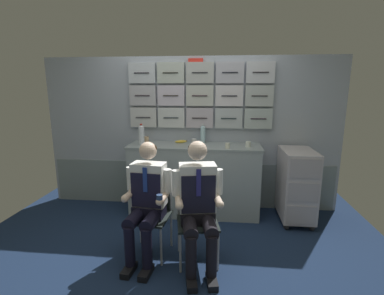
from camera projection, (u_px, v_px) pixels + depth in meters
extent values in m
cube|color=#172744|center=(176.00, 258.00, 2.96)|extent=(4.80, 4.80, 0.04)
cube|color=#A0AAB9|center=(190.00, 134.00, 4.07)|extent=(4.20, 0.06, 2.15)
cube|color=gray|center=(190.00, 184.00, 4.20)|extent=(4.12, 0.01, 0.65)
cube|color=silver|center=(144.00, 117.00, 4.03)|extent=(0.37, 0.06, 0.28)
cylinder|color=#232329|center=(143.00, 117.00, 3.99)|extent=(0.21, 0.01, 0.01)
cube|color=silver|center=(171.00, 118.00, 3.99)|extent=(0.37, 0.06, 0.28)
cylinder|color=#1D272C|center=(171.00, 118.00, 3.95)|extent=(0.21, 0.01, 0.01)
cube|color=#B4ACB7|center=(200.00, 118.00, 3.95)|extent=(0.37, 0.06, 0.28)
cylinder|color=black|center=(200.00, 118.00, 3.91)|extent=(0.21, 0.01, 0.01)
cube|color=#B0B9BD|center=(229.00, 118.00, 3.91)|extent=(0.37, 0.06, 0.28)
cylinder|color=#1D2A2E|center=(229.00, 118.00, 3.87)|extent=(0.21, 0.01, 0.01)
cube|color=#A9B6B3|center=(258.00, 118.00, 3.87)|extent=(0.37, 0.06, 0.28)
cylinder|color=#291E2B|center=(258.00, 119.00, 3.83)|extent=(0.21, 0.01, 0.01)
cube|color=#B4B4BC|center=(143.00, 95.00, 3.97)|extent=(0.37, 0.06, 0.28)
cylinder|color=black|center=(142.00, 96.00, 3.93)|extent=(0.21, 0.01, 0.01)
cube|color=silver|center=(171.00, 96.00, 3.92)|extent=(0.37, 0.06, 0.28)
cylinder|color=#2A2821|center=(171.00, 96.00, 3.89)|extent=(0.21, 0.01, 0.01)
cube|color=beige|center=(200.00, 96.00, 3.88)|extent=(0.37, 0.06, 0.28)
cylinder|color=#2A1D25|center=(200.00, 96.00, 3.85)|extent=(0.21, 0.01, 0.01)
cube|color=silver|center=(229.00, 96.00, 3.84)|extent=(0.37, 0.06, 0.28)
cylinder|color=#1F222A|center=(229.00, 96.00, 3.81)|extent=(0.21, 0.01, 0.01)
cube|color=#AEB6B3|center=(259.00, 96.00, 3.80)|extent=(0.37, 0.06, 0.28)
cylinder|color=black|center=(260.00, 96.00, 3.77)|extent=(0.21, 0.01, 0.01)
cube|color=silver|center=(142.00, 73.00, 3.90)|extent=(0.37, 0.06, 0.28)
cylinder|color=#252229|center=(141.00, 73.00, 3.86)|extent=(0.21, 0.01, 0.01)
cube|color=#B8C1B6|center=(171.00, 73.00, 3.86)|extent=(0.37, 0.06, 0.28)
cylinder|color=#272822|center=(170.00, 73.00, 3.82)|extent=(0.21, 0.01, 0.01)
cube|color=#B2B5B1|center=(200.00, 73.00, 3.82)|extent=(0.37, 0.06, 0.28)
cylinder|color=black|center=(200.00, 73.00, 3.78)|extent=(0.21, 0.01, 0.01)
cube|color=#B2B3BF|center=(230.00, 73.00, 3.78)|extent=(0.37, 0.06, 0.28)
cylinder|color=black|center=(230.00, 72.00, 3.74)|extent=(0.21, 0.01, 0.01)
cube|color=silver|center=(260.00, 72.00, 3.74)|extent=(0.37, 0.06, 0.28)
cylinder|color=#262225|center=(261.00, 72.00, 3.70)|extent=(0.21, 0.01, 0.01)
cube|color=red|center=(196.00, 60.00, 3.80)|extent=(0.20, 0.02, 0.05)
cube|color=#96A2A3|center=(194.00, 180.00, 3.91)|extent=(1.75, 0.52, 0.94)
cube|color=gray|center=(194.00, 146.00, 3.81)|extent=(1.78, 0.53, 0.03)
sphere|color=black|center=(286.00, 227.00, 3.51)|extent=(0.07, 0.07, 0.07)
sphere|color=black|center=(312.00, 228.00, 3.48)|extent=(0.07, 0.07, 0.07)
sphere|color=black|center=(278.00, 208.00, 4.05)|extent=(0.07, 0.07, 0.07)
sphere|color=black|center=(300.00, 209.00, 4.01)|extent=(0.07, 0.07, 0.07)
cube|color=beige|center=(296.00, 184.00, 3.66)|extent=(0.40, 0.64, 0.88)
cube|color=#AFA7AB|center=(301.00, 216.00, 3.41)|extent=(0.35, 0.01, 0.24)
cube|color=#AFA7AB|center=(303.00, 193.00, 3.35)|extent=(0.35, 0.01, 0.24)
cube|color=#AFA7AB|center=(305.00, 169.00, 3.28)|extent=(0.35, 0.01, 0.24)
cylinder|color=#28282D|center=(306.00, 158.00, 3.28)|extent=(0.32, 0.02, 0.02)
cylinder|color=#A8AAAF|center=(127.00, 243.00, 2.84)|extent=(0.02, 0.02, 0.40)
cylinder|color=#A8AAAF|center=(161.00, 247.00, 2.77)|extent=(0.02, 0.02, 0.40)
cylinder|color=#A8AAAF|center=(141.00, 226.00, 3.19)|extent=(0.02, 0.02, 0.40)
cylinder|color=#A8AAAF|center=(171.00, 229.00, 3.12)|extent=(0.02, 0.02, 0.40)
cube|color=black|center=(149.00, 217.00, 2.94)|extent=(0.44, 0.44, 0.02)
cube|color=black|center=(155.00, 191.00, 3.07)|extent=(0.37, 0.07, 0.40)
cylinder|color=#A8AAAF|center=(139.00, 191.00, 3.10)|extent=(0.02, 0.02, 0.40)
cylinder|color=#A8AAAF|center=(171.00, 193.00, 3.03)|extent=(0.02, 0.02, 0.40)
cube|color=black|center=(129.00, 270.00, 2.69)|extent=(0.11, 0.23, 0.06)
cube|color=black|center=(146.00, 272.00, 2.66)|extent=(0.11, 0.23, 0.06)
cylinder|color=black|center=(130.00, 246.00, 2.68)|extent=(0.10, 0.10, 0.39)
cylinder|color=black|center=(147.00, 248.00, 2.65)|extent=(0.10, 0.10, 0.39)
cylinder|color=black|center=(135.00, 218.00, 2.79)|extent=(0.17, 0.36, 0.13)
cylinder|color=black|center=(152.00, 219.00, 2.75)|extent=(0.17, 0.36, 0.13)
cube|color=black|center=(149.00, 211.00, 2.92)|extent=(0.34, 0.23, 0.12)
cube|color=white|center=(149.00, 184.00, 2.88)|extent=(0.35, 0.22, 0.45)
cube|color=black|center=(146.00, 191.00, 2.79)|extent=(0.31, 0.04, 0.36)
cube|color=navy|center=(145.00, 180.00, 2.76)|extent=(0.04, 0.01, 0.25)
cylinder|color=white|center=(131.00, 178.00, 2.91)|extent=(0.08, 0.08, 0.24)
cylinder|color=beige|center=(129.00, 195.00, 2.84)|extent=(0.09, 0.23, 0.07)
sphere|color=beige|center=(125.00, 199.00, 2.74)|extent=(0.08, 0.08, 0.08)
cylinder|color=white|center=(168.00, 181.00, 2.83)|extent=(0.08, 0.08, 0.24)
cylinder|color=beige|center=(163.00, 198.00, 2.77)|extent=(0.09, 0.23, 0.07)
sphere|color=beige|center=(160.00, 202.00, 2.67)|extent=(0.08, 0.08, 0.08)
cylinder|color=navy|center=(160.00, 198.00, 2.66)|extent=(0.06, 0.06, 0.06)
sphere|color=beige|center=(148.00, 151.00, 2.80)|extent=(0.18, 0.18, 0.18)
ellipsoid|color=black|center=(148.00, 149.00, 2.81)|extent=(0.19, 0.18, 0.12)
cylinder|color=#A8AAAF|center=(180.00, 253.00, 2.67)|extent=(0.02, 0.02, 0.40)
cylinder|color=#A8AAAF|center=(218.00, 251.00, 2.70)|extent=(0.02, 0.02, 0.40)
cylinder|color=#A8AAAF|center=(179.00, 234.00, 3.02)|extent=(0.02, 0.02, 0.40)
cylinder|color=#A8AAAF|center=(212.00, 232.00, 3.05)|extent=(0.02, 0.02, 0.40)
cube|color=black|center=(197.00, 223.00, 2.81)|extent=(0.47, 0.47, 0.02)
cube|color=black|center=(196.00, 196.00, 2.95)|extent=(0.37, 0.10, 0.40)
cylinder|color=#A8AAAF|center=(179.00, 197.00, 2.93)|extent=(0.02, 0.02, 0.40)
cylinder|color=#A8AAAF|center=(213.00, 196.00, 2.96)|extent=(0.02, 0.02, 0.40)
cube|color=black|center=(191.00, 282.00, 2.52)|extent=(0.13, 0.23, 0.06)
cube|color=black|center=(212.00, 281.00, 2.54)|extent=(0.13, 0.23, 0.06)
cylinder|color=black|center=(191.00, 257.00, 2.51)|extent=(0.10, 0.10, 0.39)
cylinder|color=black|center=(211.00, 256.00, 2.53)|extent=(0.10, 0.10, 0.39)
cylinder|color=black|center=(190.00, 226.00, 2.63)|extent=(0.20, 0.39, 0.13)
cylinder|color=black|center=(209.00, 225.00, 2.64)|extent=(0.20, 0.39, 0.13)
cube|color=black|center=(197.00, 216.00, 2.80)|extent=(0.36, 0.26, 0.12)
cube|color=white|center=(197.00, 187.00, 2.75)|extent=(0.38, 0.26, 0.47)
cube|color=black|center=(199.00, 195.00, 2.66)|extent=(0.32, 0.07, 0.38)
cube|color=navy|center=(199.00, 183.00, 2.63)|extent=(0.04, 0.02, 0.26)
cylinder|color=white|center=(176.00, 183.00, 2.73)|extent=(0.08, 0.08, 0.25)
cylinder|color=beige|center=(179.00, 201.00, 2.66)|extent=(0.11, 0.24, 0.07)
sphere|color=beige|center=(179.00, 206.00, 2.55)|extent=(0.08, 0.08, 0.08)
cylinder|color=white|center=(218.00, 182.00, 2.76)|extent=(0.08, 0.08, 0.25)
cylinder|color=beige|center=(218.00, 200.00, 2.69)|extent=(0.11, 0.24, 0.07)
sphere|color=beige|center=(220.00, 205.00, 2.58)|extent=(0.08, 0.08, 0.08)
sphere|color=beige|center=(198.00, 151.00, 2.68)|extent=(0.19, 0.19, 0.19)
ellipsoid|color=black|center=(197.00, 149.00, 2.69)|extent=(0.21, 0.20, 0.13)
cylinder|color=#ACD5E2|center=(203.00, 135.00, 3.93)|extent=(0.07, 0.07, 0.22)
cone|color=#ACD5E2|center=(203.00, 126.00, 3.91)|extent=(0.07, 0.07, 0.02)
cylinder|color=silver|center=(203.00, 125.00, 3.90)|extent=(0.03, 0.03, 0.02)
cylinder|color=silver|center=(142.00, 136.00, 3.79)|extent=(0.08, 0.08, 0.24)
cone|color=silver|center=(141.00, 126.00, 3.76)|extent=(0.08, 0.08, 0.02)
cylinder|color=red|center=(141.00, 124.00, 3.76)|extent=(0.03, 0.03, 0.02)
cylinder|color=silver|center=(248.00, 144.00, 3.67)|extent=(0.07, 0.07, 0.07)
cylinder|color=#382114|center=(248.00, 142.00, 3.66)|extent=(0.06, 0.06, 0.01)
cylinder|color=tan|center=(146.00, 140.00, 3.96)|extent=(0.08, 0.08, 0.08)
cylinder|color=#382114|center=(146.00, 137.00, 3.95)|extent=(0.06, 0.06, 0.01)
cylinder|color=beige|center=(228.00, 146.00, 3.59)|extent=(0.06, 0.06, 0.07)
cylinder|color=#382114|center=(228.00, 143.00, 3.58)|extent=(0.05, 0.05, 0.01)
cylinder|color=silver|center=(194.00, 141.00, 3.93)|extent=(0.07, 0.07, 0.06)
cylinder|color=#382114|center=(194.00, 139.00, 3.92)|extent=(0.06, 0.06, 0.01)
ellipsoid|color=yellow|center=(181.00, 141.00, 3.94)|extent=(0.17, 0.10, 0.04)
cylinder|color=#4C3819|center=(187.00, 141.00, 3.96)|extent=(0.01, 0.01, 0.02)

